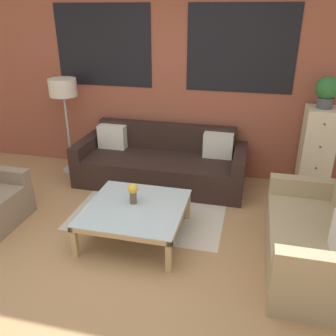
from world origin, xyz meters
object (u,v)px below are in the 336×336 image
object	(u,v)px
floor_lamp	(63,92)
coffee_table	(135,210)
drawer_cabinet	(316,152)
settee_vintage	(319,241)
couch_dark	(161,164)
flower_vase	(133,192)
potted_plant	(327,90)

from	to	relation	value
floor_lamp	coffee_table	bearing A→B (deg)	-43.47
coffee_table	drawer_cabinet	xyz separation A→B (m)	(1.96, 1.55, 0.26)
settee_vintage	drawer_cabinet	size ratio (longest dim) A/B	1.28
couch_dark	settee_vintage	xyz separation A→B (m)	(1.89, -1.45, 0.03)
coffee_table	settee_vintage	bearing A→B (deg)	-3.30
floor_lamp	drawer_cabinet	size ratio (longest dim) A/B	1.20
couch_dark	coffee_table	world-z (taller)	couch_dark
settee_vintage	floor_lamp	world-z (taller)	floor_lamp
floor_lamp	flower_vase	size ratio (longest dim) A/B	6.07
coffee_table	floor_lamp	xyz separation A→B (m)	(-1.51, 1.43, 0.88)
coffee_table	drawer_cabinet	world-z (taller)	drawer_cabinet
couch_dark	settee_vintage	bearing A→B (deg)	-37.46
couch_dark	potted_plant	world-z (taller)	potted_plant
coffee_table	flower_vase	distance (m)	0.20
drawer_cabinet	settee_vintage	bearing A→B (deg)	-94.91
couch_dark	drawer_cabinet	size ratio (longest dim) A/B	2.01
settee_vintage	floor_lamp	bearing A→B (deg)	155.26
settee_vintage	floor_lamp	distance (m)	3.77
couch_dark	drawer_cabinet	xyz separation A→B (m)	(2.04, 0.20, 0.30)
coffee_table	drawer_cabinet	size ratio (longest dim) A/B	0.89
couch_dark	floor_lamp	bearing A→B (deg)	176.67
drawer_cabinet	potted_plant	distance (m)	0.79
couch_dark	drawer_cabinet	world-z (taller)	drawer_cabinet
drawer_cabinet	potted_plant	size ratio (longest dim) A/B	2.97
floor_lamp	potted_plant	distance (m)	3.48
couch_dark	flower_vase	bearing A→B (deg)	-88.75
floor_lamp	flower_vase	world-z (taller)	floor_lamp
drawer_cabinet	potted_plant	xyz separation A→B (m)	(-0.00, 0.00, 0.79)
couch_dark	potted_plant	bearing A→B (deg)	5.68
couch_dark	flower_vase	size ratio (longest dim) A/B	10.13
potted_plant	drawer_cabinet	bearing A→B (deg)	-90.00
couch_dark	drawer_cabinet	bearing A→B (deg)	5.68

